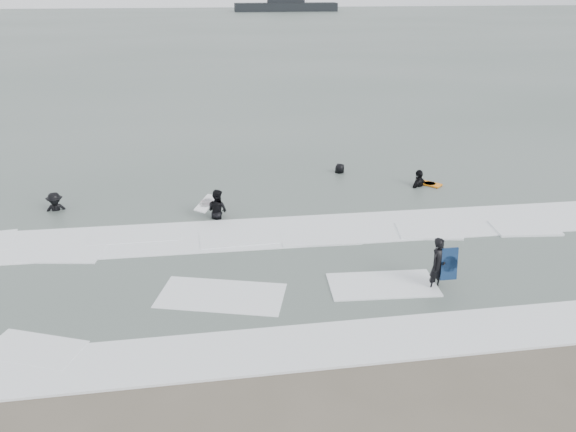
{
  "coord_description": "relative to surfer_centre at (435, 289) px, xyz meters",
  "views": [
    {
      "loc": [
        -2.25,
        -11.75,
        8.34
      ],
      "look_at": [
        0.0,
        5.0,
        1.1
      ],
      "focal_mm": 35.0,
      "sensor_mm": 36.0,
      "label": 1
    }
  ],
  "objects": [
    {
      "name": "surfer_right_far",
      "position": [
        -0.52,
        10.42,
        0.0
      ],
      "size": [
        0.94,
        0.93,
        1.64
      ],
      "primitive_type": "imported",
      "rotation": [
        0.0,
        0.0,
        -2.39
      ],
      "color": "black",
      "rests_on": "ground"
    },
    {
      "name": "surfer_breaker",
      "position": [
        -12.29,
        7.44,
        0.0
      ],
      "size": [
        1.18,
        0.83,
        1.65
      ],
      "primitive_type": "imported",
      "rotation": [
        0.0,
        0.0,
        0.22
      ],
      "color": "black",
      "rests_on": "ground"
    },
    {
      "name": "surfer_right_near",
      "position": [
        2.47,
        8.3,
        0.0
      ],
      "size": [
        1.17,
        1.07,
        1.92
      ],
      "primitive_type": "imported",
      "rotation": [
        0.0,
        0.0,
        -2.47
      ],
      "color": "black",
      "rests_on": "ground"
    },
    {
      "name": "vessel_horizon",
      "position": [
        13.57,
        137.15,
        1.32
      ],
      "size": [
        25.98,
        4.64,
        3.53
      ],
      "color": "black",
      "rests_on": "ground"
    },
    {
      "name": "surf_foam",
      "position": [
        -3.86,
        2.05,
        0.04
      ],
      "size": [
        30.03,
        9.06,
        0.09
      ],
      "color": "white",
      "rests_on": "ground"
    },
    {
      "name": "sea",
      "position": [
        -3.86,
        78.35,
        0.06
      ],
      "size": [
        320.0,
        320.0,
        0.0
      ],
      "primitive_type": "plane",
      "color": "#47544C",
      "rests_on": "ground"
    },
    {
      "name": "bodyboards",
      "position": [
        -1.12,
        4.88,
        0.5
      ],
      "size": [
        10.51,
        9.02,
        1.25
      ],
      "color": "#0F2346",
      "rests_on": "ground"
    },
    {
      "name": "surfer_centre",
      "position": [
        0.0,
        0.0,
        0.0
      ],
      "size": [
        0.71,
        0.63,
        1.64
      ],
      "primitive_type": "imported",
      "rotation": [
        0.0,
        0.0,
        0.52
      ],
      "color": "black",
      "rests_on": "ground"
    },
    {
      "name": "surfer_wading",
      "position": [
        -6.15,
        6.01,
        0.0
      ],
      "size": [
        1.05,
        1.03,
        1.7
      ],
      "primitive_type": "imported",
      "rotation": [
        0.0,
        0.0,
        2.43
      ],
      "color": "black",
      "rests_on": "ground"
    },
    {
      "name": "ground",
      "position": [
        -3.86,
        -1.65,
        0.0
      ],
      "size": [
        320.0,
        320.0,
        0.0
      ],
      "primitive_type": "plane",
      "color": "brown",
      "rests_on": "ground"
    }
  ]
}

